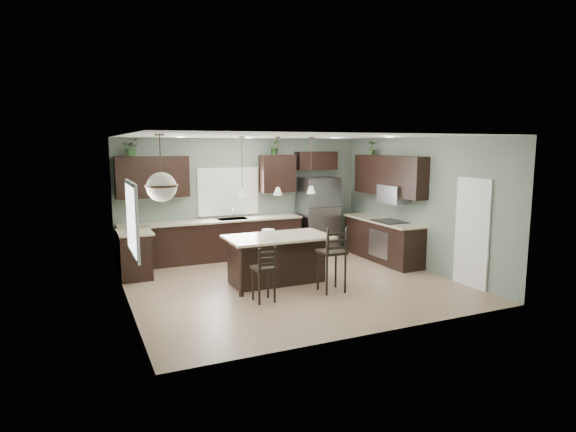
# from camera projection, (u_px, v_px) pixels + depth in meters

# --- Properties ---
(ground) EXTENTS (6.00, 6.00, 0.00)m
(ground) POSITION_uv_depth(u_px,v_px,m) (292.00, 283.00, 9.27)
(ground) COLOR #9E8466
(ground) RESTS_ON ground
(pantry_door) EXTENTS (0.04, 0.82, 2.04)m
(pantry_door) POSITION_uv_depth(u_px,v_px,m) (472.00, 233.00, 8.93)
(pantry_door) COLOR white
(pantry_door) RESTS_ON ground
(window_back) EXTENTS (1.35, 0.02, 1.00)m
(window_back) POSITION_uv_depth(u_px,v_px,m) (228.00, 191.00, 11.35)
(window_back) COLOR white
(window_back) RESTS_ON room_shell
(window_left) EXTENTS (0.02, 1.10, 1.00)m
(window_left) POSITION_uv_depth(u_px,v_px,m) (131.00, 219.00, 7.11)
(window_left) COLOR white
(window_left) RESTS_ON room_shell
(left_return_cabs) EXTENTS (0.60, 0.90, 0.90)m
(left_return_cabs) POSITION_uv_depth(u_px,v_px,m) (134.00, 255.00, 9.64)
(left_return_cabs) COLOR black
(left_return_cabs) RESTS_ON ground
(left_return_countertop) EXTENTS (0.66, 0.96, 0.04)m
(left_return_countertop) POSITION_uv_depth(u_px,v_px,m) (134.00, 232.00, 9.58)
(left_return_countertop) COLOR beige
(left_return_countertop) RESTS_ON left_return_cabs
(back_lower_cabs) EXTENTS (4.20, 0.60, 0.90)m
(back_lower_cabs) POSITION_uv_depth(u_px,v_px,m) (214.00, 241.00, 11.07)
(back_lower_cabs) COLOR black
(back_lower_cabs) RESTS_ON ground
(back_countertop) EXTENTS (4.20, 0.66, 0.04)m
(back_countertop) POSITION_uv_depth(u_px,v_px,m) (214.00, 221.00, 10.98)
(back_countertop) COLOR beige
(back_countertop) RESTS_ON back_lower_cabs
(sink_inset) EXTENTS (0.70, 0.45, 0.01)m
(sink_inset) POSITION_uv_depth(u_px,v_px,m) (233.00, 219.00, 11.16)
(sink_inset) COLOR gray
(sink_inset) RESTS_ON back_countertop
(faucet) EXTENTS (0.02, 0.02, 0.28)m
(faucet) POSITION_uv_depth(u_px,v_px,m) (233.00, 213.00, 11.11)
(faucet) COLOR silver
(faucet) RESTS_ON back_countertop
(back_upper_left) EXTENTS (1.55, 0.34, 0.90)m
(back_upper_left) POSITION_uv_depth(u_px,v_px,m) (153.00, 177.00, 10.44)
(back_upper_left) COLOR black
(back_upper_left) RESTS_ON room_shell
(back_upper_right) EXTENTS (0.85, 0.34, 0.90)m
(back_upper_right) POSITION_uv_depth(u_px,v_px,m) (277.00, 174.00, 11.64)
(back_upper_right) COLOR black
(back_upper_right) RESTS_ON room_shell
(fridge_header) EXTENTS (1.05, 0.34, 0.45)m
(fridge_header) POSITION_uv_depth(u_px,v_px,m) (316.00, 161.00, 12.02)
(fridge_header) COLOR black
(fridge_header) RESTS_ON room_shell
(right_lower_cabs) EXTENTS (0.60, 2.35, 0.90)m
(right_lower_cabs) POSITION_uv_depth(u_px,v_px,m) (382.00, 241.00, 11.09)
(right_lower_cabs) COLOR black
(right_lower_cabs) RESTS_ON ground
(right_countertop) EXTENTS (0.66, 2.35, 0.04)m
(right_countertop) POSITION_uv_depth(u_px,v_px,m) (382.00, 221.00, 11.01)
(right_countertop) COLOR beige
(right_countertop) RESTS_ON right_lower_cabs
(cooktop) EXTENTS (0.58, 0.75, 0.02)m
(cooktop) POSITION_uv_depth(u_px,v_px,m) (389.00, 221.00, 10.76)
(cooktop) COLOR black
(cooktop) RESTS_ON right_countertop
(wall_oven_front) EXTENTS (0.01, 0.72, 0.60)m
(wall_oven_front) POSITION_uv_depth(u_px,v_px,m) (378.00, 244.00, 10.72)
(wall_oven_front) COLOR gray
(wall_oven_front) RESTS_ON right_lower_cabs
(right_upper_cabs) EXTENTS (0.34, 2.35, 0.90)m
(right_upper_cabs) POSITION_uv_depth(u_px,v_px,m) (389.00, 176.00, 10.92)
(right_upper_cabs) COLOR black
(right_upper_cabs) RESTS_ON room_shell
(microwave) EXTENTS (0.40, 0.75, 0.40)m
(microwave) POSITION_uv_depth(u_px,v_px,m) (394.00, 194.00, 10.71)
(microwave) COLOR gray
(microwave) RESTS_ON right_upper_cabs
(refrigerator) EXTENTS (0.90, 0.74, 1.85)m
(refrigerator) POSITION_uv_depth(u_px,v_px,m) (318.00, 215.00, 11.94)
(refrigerator) COLOR gray
(refrigerator) RESTS_ON ground
(kitchen_island) EXTENTS (1.97, 1.12, 0.92)m
(kitchen_island) POSITION_uv_depth(u_px,v_px,m) (278.00, 260.00, 9.21)
(kitchen_island) COLOR black
(kitchen_island) RESTS_ON ground
(serving_dish) EXTENTS (0.24, 0.24, 0.14)m
(serving_dish) POSITION_uv_depth(u_px,v_px,m) (268.00, 233.00, 9.05)
(serving_dish) COLOR white
(serving_dish) RESTS_ON kitchen_island
(bar_stool_left) EXTENTS (0.37, 0.37, 0.97)m
(bar_stool_left) POSITION_uv_depth(u_px,v_px,m) (264.00, 274.00, 8.11)
(bar_stool_left) COLOR black
(bar_stool_left) RESTS_ON ground
(bar_stool_right) EXTENTS (0.46, 0.46, 1.21)m
(bar_stool_right) POSITION_uv_depth(u_px,v_px,m) (332.00, 259.00, 8.66)
(bar_stool_right) COLOR black
(bar_stool_right) RESTS_ON ground
(pendant_left) EXTENTS (0.17, 0.17, 1.10)m
(pendant_left) POSITION_uv_depth(u_px,v_px,m) (242.00, 167.00, 8.66)
(pendant_left) COLOR white
(pendant_left) RESTS_ON room_shell
(pendant_center) EXTENTS (0.17, 0.17, 1.10)m
(pendant_center) POSITION_uv_depth(u_px,v_px,m) (278.00, 166.00, 8.95)
(pendant_center) COLOR white
(pendant_center) RESTS_ON room_shell
(pendant_right) EXTENTS (0.17, 0.17, 1.10)m
(pendant_right) POSITION_uv_depth(u_px,v_px,m) (311.00, 165.00, 9.23)
(pendant_right) COLOR white
(pendant_right) RESTS_ON room_shell
(chandelier) EXTENTS (0.46, 0.46, 0.96)m
(chandelier) POSITION_uv_depth(u_px,v_px,m) (161.00, 168.00, 6.76)
(chandelier) COLOR beige
(chandelier) RESTS_ON room_shell
(plant_back_left) EXTENTS (0.41, 0.38, 0.38)m
(plant_back_left) POSITION_uv_depth(u_px,v_px,m) (131.00, 147.00, 10.15)
(plant_back_left) COLOR #284C21
(plant_back_left) RESTS_ON back_upper_left
(plant_back_right) EXTENTS (0.29, 0.27, 0.42)m
(plant_back_right) POSITION_uv_depth(u_px,v_px,m) (275.00, 146.00, 11.48)
(plant_back_right) COLOR #23481F
(plant_back_right) RESTS_ON back_upper_right
(plant_right_wall) EXTENTS (0.20, 0.20, 0.33)m
(plant_right_wall) POSITION_uv_depth(u_px,v_px,m) (371.00, 148.00, 11.44)
(plant_right_wall) COLOR #325726
(plant_right_wall) RESTS_ON right_upper_cabs
(room_shell) EXTENTS (6.00, 6.00, 6.00)m
(room_shell) POSITION_uv_depth(u_px,v_px,m) (292.00, 196.00, 9.02)
(room_shell) COLOR slate
(room_shell) RESTS_ON ground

